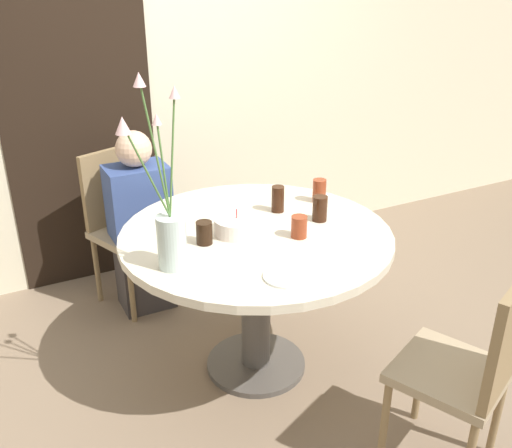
# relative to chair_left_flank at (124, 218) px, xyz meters

# --- Properties ---
(ground_plane) EXTENTS (16.00, 16.00, 0.00)m
(ground_plane) POSITION_rel_chair_left_flank_xyz_m (0.38, -0.98, -0.53)
(ground_plane) COLOR #7A6651
(wall_back) EXTENTS (8.00, 0.05, 2.60)m
(wall_back) POSITION_rel_chair_left_flank_xyz_m (0.38, 0.40, 0.77)
(wall_back) COLOR beige
(wall_back) RESTS_ON ground_plane
(doorway_panel) EXTENTS (0.90, 0.01, 2.05)m
(doorway_panel) POSITION_rel_chair_left_flank_xyz_m (-0.12, 0.37, 0.49)
(doorway_panel) COLOR black
(doorway_panel) RESTS_ON ground_plane
(dining_table) EXTENTS (1.27, 1.27, 0.77)m
(dining_table) POSITION_rel_chair_left_flank_xyz_m (0.38, -0.98, 0.09)
(dining_table) COLOR beige
(dining_table) RESTS_ON ground_plane
(chair_left_flank) EXTENTS (0.52, 0.52, 0.93)m
(chair_left_flank) POSITION_rel_chair_left_flank_xyz_m (0.00, 0.00, 0.00)
(chair_left_flank) COLOR #9E896B
(chair_left_flank) RESTS_ON ground_plane
(chair_near_front) EXTENTS (0.53, 0.53, 0.93)m
(chair_near_front) POSITION_rel_chair_left_flank_xyz_m (0.80, -1.95, 0.00)
(chair_near_front) COLOR #9E896B
(chair_near_front) RESTS_ON ground_plane
(birthday_cake) EXTENTS (0.21, 0.21, 0.12)m
(birthday_cake) POSITION_rel_chair_left_flank_xyz_m (0.29, -0.96, 0.28)
(birthday_cake) COLOR white
(birthday_cake) RESTS_ON dining_table
(flower_vase) EXTENTS (0.27, 0.12, 0.79)m
(flower_vase) POSITION_rel_chair_left_flank_xyz_m (-0.09, -1.12, 0.43)
(flower_vase) COLOR #B2C6C1
(flower_vase) RESTS_ON dining_table
(side_plate) EXTENTS (0.19, 0.19, 0.01)m
(side_plate) POSITION_rel_chair_left_flank_xyz_m (0.29, -1.41, 0.25)
(side_plate) COLOR white
(side_plate) RESTS_ON dining_table
(drink_glass_0) EXTENTS (0.06, 0.06, 0.13)m
(drink_glass_0) POSITION_rel_chair_left_flank_xyz_m (0.59, -0.82, 0.31)
(drink_glass_0) COLOR #33190C
(drink_glass_0) RESTS_ON dining_table
(drink_glass_1) EXTENTS (0.07, 0.07, 0.12)m
(drink_glass_1) POSITION_rel_chair_left_flank_xyz_m (0.71, -1.01, 0.30)
(drink_glass_1) COLOR #33190C
(drink_glass_1) RESTS_ON dining_table
(drink_glass_2) EXTENTS (0.07, 0.07, 0.10)m
(drink_glass_2) POSITION_rel_chair_left_flank_xyz_m (0.12, -0.98, 0.29)
(drink_glass_2) COLOR black
(drink_glass_2) RESTS_ON dining_table
(drink_glass_3) EXTENTS (0.07, 0.07, 0.10)m
(drink_glass_3) POSITION_rel_chair_left_flank_xyz_m (0.53, -1.12, 0.29)
(drink_glass_3) COLOR maroon
(drink_glass_3) RESTS_ON dining_table
(drink_glass_4) EXTENTS (0.07, 0.07, 0.12)m
(drink_glass_4) POSITION_rel_chair_left_flank_xyz_m (0.84, -0.80, 0.30)
(drink_glass_4) COLOR maroon
(drink_glass_4) RESTS_ON dining_table
(person_guest) EXTENTS (0.34, 0.24, 1.09)m
(person_guest) POSITION_rel_chair_left_flank_xyz_m (0.06, -0.15, -0.02)
(person_guest) COLOR #383333
(person_guest) RESTS_ON ground_plane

